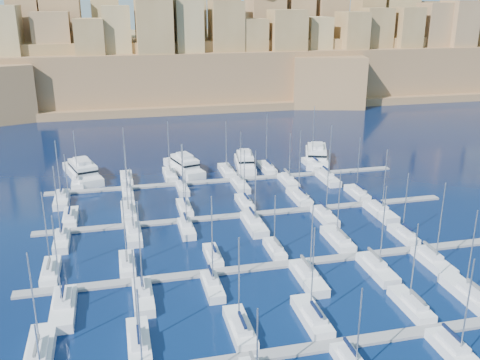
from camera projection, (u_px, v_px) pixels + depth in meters
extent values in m
plane|color=black|center=(265.00, 235.00, 98.65)|extent=(600.00, 600.00, 0.00)
cube|color=slate|center=(339.00, 344.00, 67.27)|extent=(84.00, 2.00, 0.40)
cube|color=slate|center=(285.00, 264.00, 87.54)|extent=(84.00, 2.00, 0.40)
cube|color=slate|center=(251.00, 214.00, 107.80)|extent=(84.00, 2.00, 0.40)
cube|color=slate|center=(228.00, 180.00, 128.06)|extent=(84.00, 2.00, 0.40)
cube|color=silver|center=(40.00, 353.00, 64.97)|extent=(3.17, 10.57, 1.73)
cube|color=silver|center=(38.00, 350.00, 63.61)|extent=(2.22, 4.76, 0.70)
cylinder|color=#9EA0A8|center=(33.00, 300.00, 63.18)|extent=(0.18, 0.18, 12.44)
cube|color=#595B60|center=(36.00, 345.00, 62.78)|extent=(0.35, 4.23, 0.35)
cube|color=silver|center=(139.00, 343.00, 66.99)|extent=(2.79, 9.29, 1.66)
cube|color=silver|center=(139.00, 339.00, 65.75)|extent=(1.95, 4.18, 0.70)
cylinder|color=#9EA0A8|center=(135.00, 294.00, 65.23)|extent=(0.18, 0.18, 11.91)
cube|color=black|center=(138.00, 334.00, 64.98)|extent=(0.35, 3.72, 0.35)
cube|color=silver|center=(240.00, 329.00, 69.83)|extent=(2.78, 9.26, 1.66)
cube|color=silver|center=(241.00, 325.00, 68.60)|extent=(1.95, 4.17, 0.70)
cylinder|color=#9EA0A8|center=(239.00, 281.00, 68.05)|extent=(0.18, 0.18, 12.06)
cube|color=black|center=(242.00, 320.00, 67.84)|extent=(0.35, 3.71, 0.35)
cube|color=silver|center=(312.00, 318.00, 72.23)|extent=(2.90, 9.68, 1.68)
cube|color=silver|center=(315.00, 314.00, 70.95)|extent=(2.03, 4.36, 0.70)
cylinder|color=#9EA0A8|center=(313.00, 270.00, 70.43)|extent=(0.18, 0.18, 12.27)
cube|color=black|center=(316.00, 309.00, 70.17)|extent=(0.35, 3.87, 0.35)
cube|color=silver|center=(411.00, 306.00, 75.11)|extent=(2.68, 8.94, 1.65)
cube|color=silver|center=(415.00, 302.00, 73.90)|extent=(1.88, 4.02, 0.70)
cylinder|color=#9EA0A8|center=(414.00, 262.00, 73.40)|extent=(0.18, 0.18, 11.52)
cube|color=#595B60|center=(417.00, 297.00, 73.15)|extent=(0.35, 3.58, 0.35)
cube|color=silver|center=(467.00, 294.00, 77.90)|extent=(3.13, 10.45, 1.72)
cube|color=silver|center=(473.00, 291.00, 76.55)|extent=(2.19, 4.70, 0.70)
cylinder|color=#9EA0A8|center=(472.00, 250.00, 76.14)|extent=(0.18, 0.18, 12.16)
cube|color=#595B60|center=(476.00, 286.00, 75.73)|extent=(0.35, 4.18, 0.35)
cylinder|color=#9EA0A8|center=(141.00, 351.00, 52.91)|extent=(0.18, 0.18, 13.91)
cylinder|color=#9EA0A8|center=(257.00, 345.00, 58.07)|extent=(0.18, 0.18, 9.06)
cube|color=#595B60|center=(253.00, 360.00, 60.47)|extent=(0.35, 3.02, 0.35)
cube|color=silver|center=(351.00, 357.00, 62.63)|extent=(1.80, 3.86, 0.70)
cylinder|color=#9EA0A8|center=(359.00, 328.00, 59.92)|extent=(0.18, 0.18, 10.18)
cube|color=black|center=(350.00, 347.00, 62.69)|extent=(0.35, 3.43, 0.35)
cube|color=silver|center=(457.00, 355.00, 64.64)|extent=(2.87, 9.58, 1.68)
cube|color=silver|center=(453.00, 342.00, 65.14)|extent=(2.01, 4.31, 0.70)
cylinder|color=#9EA0A8|center=(467.00, 307.00, 61.94)|extent=(0.18, 0.18, 12.39)
cube|color=black|center=(452.00, 333.00, 65.25)|extent=(0.35, 3.83, 0.35)
cube|color=silver|center=(51.00, 272.00, 84.27)|extent=(2.63, 8.76, 1.64)
cube|color=silver|center=(50.00, 268.00, 83.09)|extent=(1.84, 3.94, 0.70)
cylinder|color=#9EA0A8|center=(46.00, 230.00, 82.40)|extent=(0.18, 0.18, 12.51)
cube|color=#595B60|center=(49.00, 264.00, 82.35)|extent=(0.35, 3.51, 0.35)
cube|color=silver|center=(127.00, 265.00, 86.63)|extent=(2.48, 8.25, 1.61)
cube|color=silver|center=(127.00, 261.00, 85.50)|extent=(1.73, 3.71, 0.70)
cylinder|color=#9EA0A8|center=(125.00, 230.00, 85.05)|extent=(0.18, 0.18, 10.58)
cube|color=#595B60|center=(127.00, 256.00, 84.78)|extent=(0.35, 3.30, 0.35)
cube|color=silver|center=(213.00, 257.00, 89.46)|extent=(2.30, 7.66, 1.58)
cube|color=silver|center=(214.00, 253.00, 88.39)|extent=(1.61, 3.45, 0.70)
cylinder|color=#9EA0A8|center=(212.00, 224.00, 87.97)|extent=(0.18, 0.18, 9.88)
cube|color=black|center=(214.00, 248.00, 87.70)|extent=(0.35, 3.07, 0.35)
cube|color=silver|center=(275.00, 250.00, 91.78)|extent=(2.27, 7.55, 1.58)
cube|color=silver|center=(276.00, 246.00, 90.72)|extent=(1.59, 3.40, 0.70)
cylinder|color=#9EA0A8|center=(275.00, 221.00, 90.41)|extent=(0.18, 0.18, 9.09)
cube|color=#595B60|center=(277.00, 241.00, 90.03)|extent=(0.35, 3.02, 0.35)
cube|color=silver|center=(338.00, 240.00, 95.46)|extent=(2.95, 9.82, 1.69)
cube|color=silver|center=(340.00, 236.00, 94.17)|extent=(2.06, 4.42, 0.70)
cylinder|color=#9EA0A8|center=(339.00, 203.00, 93.69)|extent=(0.18, 0.18, 12.09)
cube|color=#595B60|center=(342.00, 232.00, 93.38)|extent=(0.35, 3.93, 0.35)
cube|color=silver|center=(403.00, 236.00, 97.33)|extent=(2.38, 7.92, 1.60)
cube|color=silver|center=(406.00, 232.00, 96.23)|extent=(1.66, 3.56, 0.70)
cylinder|color=#9EA0A8|center=(406.00, 203.00, 95.65)|extent=(0.18, 0.18, 11.08)
cube|color=black|center=(408.00, 227.00, 95.53)|extent=(0.35, 3.17, 0.35)
cube|color=silver|center=(64.00, 310.00, 74.08)|extent=(3.19, 10.64, 1.73)
cube|color=silver|center=(63.00, 298.00, 74.67)|extent=(2.23, 4.79, 0.70)
cylinder|color=#9EA0A8|center=(57.00, 262.00, 71.14)|extent=(0.18, 0.18, 13.46)
cube|color=black|center=(63.00, 290.00, 74.82)|extent=(0.35, 4.26, 0.35)
cube|color=silver|center=(143.00, 298.00, 77.04)|extent=(2.84, 9.46, 1.67)
cube|color=silver|center=(142.00, 287.00, 77.53)|extent=(1.99, 4.26, 0.70)
cylinder|color=#9EA0A8|center=(140.00, 249.00, 74.03)|extent=(0.18, 0.18, 14.27)
cube|color=black|center=(142.00, 279.00, 77.62)|extent=(0.35, 3.78, 0.35)
cube|color=silver|center=(213.00, 287.00, 79.89)|extent=(2.46, 8.18, 1.61)
cube|color=silver|center=(211.00, 278.00, 80.28)|extent=(1.72, 3.68, 0.70)
cylinder|color=#9EA0A8|center=(212.00, 248.00, 77.35)|extent=(0.18, 0.18, 11.82)
cube|color=black|center=(211.00, 270.00, 80.31)|extent=(0.35, 3.27, 0.35)
cube|color=silver|center=(308.00, 279.00, 82.22)|extent=(3.05, 10.17, 1.71)
cube|color=silver|center=(307.00, 269.00, 82.77)|extent=(2.14, 4.58, 0.70)
cylinder|color=#9EA0A8|center=(312.00, 240.00, 79.58)|extent=(0.18, 0.18, 11.80)
cube|color=#595B60|center=(306.00, 261.00, 82.90)|extent=(0.35, 4.07, 0.35)
cube|color=silver|center=(377.00, 270.00, 84.94)|extent=(2.95, 9.82, 1.69)
cube|color=silver|center=(375.00, 260.00, 85.46)|extent=(2.06, 4.42, 0.70)
cylinder|color=#9EA0A8|center=(383.00, 228.00, 82.05)|extent=(0.18, 0.18, 13.48)
cube|color=#595B60|center=(374.00, 253.00, 85.58)|extent=(0.35, 3.93, 0.35)
cube|color=silver|center=(433.00, 263.00, 87.30)|extent=(2.86, 9.53, 1.68)
cube|color=silver|center=(431.00, 254.00, 87.80)|extent=(2.00, 4.29, 0.70)
cylinder|color=#9EA0A8|center=(441.00, 222.00, 84.47)|extent=(0.18, 0.18, 13.15)
cube|color=#595B60|center=(430.00, 247.00, 87.90)|extent=(0.35, 3.81, 0.35)
cube|color=silver|center=(71.00, 218.00, 105.03)|extent=(2.71, 9.03, 1.65)
cube|color=silver|center=(70.00, 214.00, 103.82)|extent=(1.90, 4.06, 0.70)
cylinder|color=#9EA0A8|center=(67.00, 184.00, 103.22)|extent=(0.18, 0.18, 12.12)
cube|color=black|center=(69.00, 210.00, 103.06)|extent=(0.35, 3.61, 0.35)
cube|color=silver|center=(129.00, 213.00, 107.78)|extent=(2.90, 9.67, 1.68)
cube|color=silver|center=(128.00, 209.00, 106.50)|extent=(2.03, 4.35, 0.70)
cylinder|color=#9EA0A8|center=(126.00, 178.00, 105.87)|extent=(0.18, 0.18, 12.91)
cube|color=#595B60|center=(128.00, 205.00, 105.72)|extent=(0.35, 3.87, 0.35)
cube|color=silver|center=(185.00, 209.00, 109.76)|extent=(2.57, 8.58, 1.63)
cube|color=silver|center=(185.00, 205.00, 108.60)|extent=(1.80, 3.86, 0.70)
cylinder|color=#9EA0A8|center=(183.00, 175.00, 107.83)|extent=(0.18, 0.18, 12.85)
cube|color=black|center=(185.00, 201.00, 107.87)|extent=(0.35, 3.43, 0.35)
cube|color=silver|center=(245.00, 204.00, 112.51)|extent=(2.54, 8.48, 1.62)
cube|color=silver|center=(246.00, 200.00, 111.36)|extent=(1.78, 3.82, 0.70)
cylinder|color=#9EA0A8|center=(244.00, 175.00, 110.90)|extent=(0.18, 0.18, 10.81)
cube|color=black|center=(246.00, 196.00, 110.63)|extent=(0.35, 3.39, 0.35)
cube|color=silver|center=(299.00, 198.00, 115.82)|extent=(2.94, 9.81, 1.69)
cube|color=silver|center=(301.00, 194.00, 114.53)|extent=(2.06, 4.41, 0.70)
cylinder|color=#9EA0A8|center=(300.00, 162.00, 113.75)|extent=(0.18, 0.18, 13.97)
cube|color=black|center=(302.00, 190.00, 113.74)|extent=(0.35, 3.92, 0.35)
cube|color=silver|center=(357.00, 194.00, 118.21)|extent=(2.59, 8.63, 1.63)
cube|color=silver|center=(359.00, 190.00, 117.04)|extent=(1.81, 3.88, 0.70)
cylinder|color=#9EA0A8|center=(358.00, 164.00, 116.43)|extent=(0.18, 0.18, 11.91)
cube|color=black|center=(360.00, 186.00, 116.30)|extent=(0.35, 3.45, 0.35)
cube|color=silver|center=(62.00, 242.00, 94.84)|extent=(2.61, 8.70, 1.64)
cube|color=silver|center=(62.00, 234.00, 95.26)|extent=(1.83, 3.92, 0.70)
cylinder|color=#9EA0A8|center=(57.00, 203.00, 92.02)|extent=(0.18, 0.18, 13.38)
cube|color=black|center=(61.00, 228.00, 95.32)|extent=(0.35, 3.48, 0.35)
cube|color=silver|center=(134.00, 235.00, 97.43)|extent=(2.72, 9.06, 1.65)
cube|color=silver|center=(133.00, 227.00, 97.89)|extent=(1.90, 4.08, 0.70)
cylinder|color=#9EA0A8|center=(132.00, 201.00, 94.81)|extent=(0.18, 0.18, 12.07)
cube|color=#595B60|center=(133.00, 221.00, 97.97)|extent=(0.35, 3.62, 0.35)
cube|color=silver|center=(187.00, 230.00, 99.92)|extent=(2.49, 8.31, 1.62)
cube|color=silver|center=(186.00, 222.00, 100.31)|extent=(1.74, 3.74, 0.70)
cylinder|color=#9EA0A8|center=(186.00, 199.00, 97.51)|extent=(0.18, 0.18, 10.98)
cube|color=black|center=(185.00, 216.00, 100.35)|extent=(0.35, 3.32, 0.35)
cube|color=silver|center=(254.00, 225.00, 101.77)|extent=(3.10, 10.35, 1.72)
cube|color=silver|center=(253.00, 217.00, 102.34)|extent=(2.17, 4.66, 0.70)
cylinder|color=#9EA0A8|center=(255.00, 187.00, 98.77)|extent=(0.18, 0.18, 14.00)
cube|color=black|center=(252.00, 211.00, 102.48)|extent=(0.35, 4.14, 0.35)
cube|color=silver|center=(325.00, 217.00, 105.57)|extent=(2.73, 9.09, 1.65)
cube|color=silver|center=(323.00, 210.00, 106.03)|extent=(1.91, 4.09, 0.70)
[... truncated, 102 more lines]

